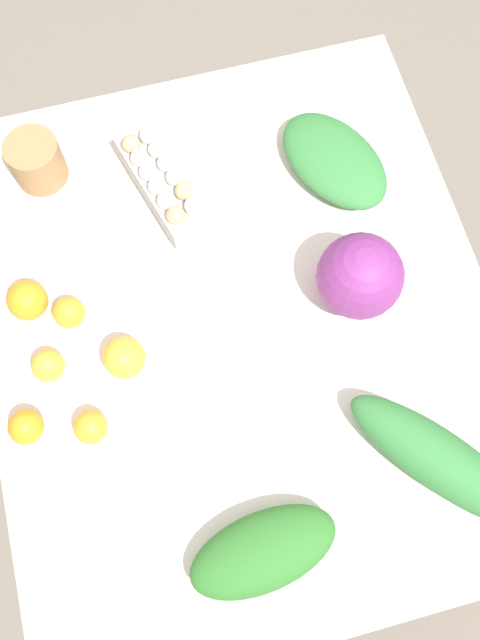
{
  "coord_description": "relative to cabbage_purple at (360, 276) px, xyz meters",
  "views": [
    {
      "loc": [
        -0.46,
        0.12,
        2.13
      ],
      "look_at": [
        0.0,
        0.0,
        0.8
      ],
      "focal_mm": 40.0,
      "sensor_mm": 36.0,
      "label": 1
    }
  ],
  "objects": [
    {
      "name": "orange_4",
      "position": [
        0.09,
        0.57,
        -0.05
      ],
      "size": [
        0.06,
        0.06,
        0.06
      ],
      "primitive_type": "sphere",
      "color": "orange",
      "rests_on": "dining_table"
    },
    {
      "name": "greens_bunch_kale",
      "position": [
        -0.44,
        0.31,
        -0.04
      ],
      "size": [
        0.17,
        0.29,
        0.08
      ],
      "primitive_type": "ellipsoid",
      "rotation": [
        0.0,
        0.0,
        1.7
      ],
      "color": "#2D6B28",
      "rests_on": "dining_table"
    },
    {
      "name": "orange_0",
      "position": [
        -0.01,
        0.62,
        -0.05
      ],
      "size": [
        0.06,
        0.06,
        0.06
      ],
      "primitive_type": "sphere",
      "color": "#F9A833",
      "rests_on": "dining_table"
    },
    {
      "name": "egg_carton",
      "position": [
        0.33,
        0.32,
        -0.04
      ],
      "size": [
        0.29,
        0.16,
        0.09
      ],
      "rotation": [
        0.0,
        0.0,
        0.27
      ],
      "color": "#A8A8A3",
      "rests_on": "dining_table"
    },
    {
      "name": "dining_table",
      "position": [
        -0.01,
        0.24,
        -0.19
      ],
      "size": [
        1.22,
        1.02,
        0.78
      ],
      "color": "silver",
      "rests_on": "ground_plane"
    },
    {
      "name": "greens_bunch_beet_tops",
      "position": [
        0.29,
        -0.05,
        -0.05
      ],
      "size": [
        0.32,
        0.27,
        0.07
      ],
      "primitive_type": "ellipsoid",
      "rotation": [
        0.0,
        0.0,
        3.57
      ],
      "color": "#337538",
      "rests_on": "dining_table"
    },
    {
      "name": "orange_1",
      "position": [
        0.14,
        0.64,
        -0.04
      ],
      "size": [
        0.08,
        0.08,
        0.08
      ],
      "primitive_type": "sphere",
      "color": "orange",
      "rests_on": "dining_table"
    },
    {
      "name": "paper_bag",
      "position": [
        0.44,
        0.57,
        -0.03
      ],
      "size": [
        0.11,
        0.11,
        0.11
      ],
      "primitive_type": "cylinder",
      "color": "#997047",
      "rests_on": "dining_table"
    },
    {
      "name": "orange_5",
      "position": [
        -0.03,
        0.48,
        -0.04
      ],
      "size": [
        0.08,
        0.08,
        0.08
      ],
      "primitive_type": "sphere",
      "color": "#F9A833",
      "rests_on": "dining_table"
    },
    {
      "name": "orange_2",
      "position": [
        -0.11,
        0.68,
        -0.05
      ],
      "size": [
        0.07,
        0.07,
        0.07
      ],
      "primitive_type": "sphere",
      "color": "orange",
      "rests_on": "dining_table"
    },
    {
      "name": "cabbage_purple",
      "position": [
        0.0,
        0.0,
        0.0
      ],
      "size": [
        0.17,
        0.17,
        0.17
      ],
      "primitive_type": "sphere",
      "color": "#7A2D75",
      "rests_on": "dining_table"
    },
    {
      "name": "ground_plane",
      "position": [
        -0.01,
        0.24,
        -0.86
      ],
      "size": [
        8.0,
        8.0,
        0.0
      ],
      "primitive_type": "plane",
      "color": "#70665B"
    },
    {
      "name": "greens_bunch_scallion",
      "position": [
        -0.37,
        -0.04,
        -0.04
      ],
      "size": [
        0.36,
        0.32,
        0.1
      ],
      "primitive_type": "ellipsoid",
      "rotation": [
        0.0,
        0.0,
        3.82
      ],
      "color": "#337538",
      "rests_on": "dining_table"
    },
    {
      "name": "orange_3",
      "position": [
        -0.14,
        0.57,
        -0.05
      ],
      "size": [
        0.06,
        0.06,
        0.06
      ],
      "primitive_type": "sphere",
      "color": "orange",
      "rests_on": "dining_table"
    }
  ]
}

